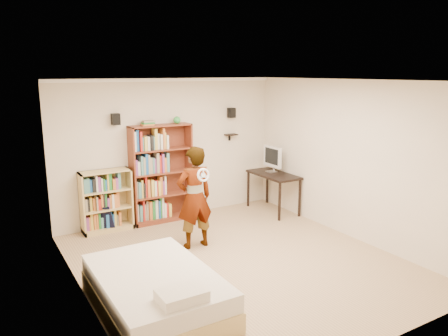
% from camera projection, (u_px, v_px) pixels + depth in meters
% --- Properties ---
extents(ground, '(4.50, 5.00, 0.01)m').
position_uv_depth(ground, '(238.00, 262.00, 6.62)').
color(ground, tan).
rests_on(ground, ground).
extents(room_shell, '(4.52, 5.02, 2.71)m').
position_uv_depth(room_shell, '(239.00, 147.00, 6.24)').
color(room_shell, beige).
rests_on(room_shell, ground).
extents(crown_molding, '(4.50, 5.00, 0.06)m').
position_uv_depth(crown_molding, '(240.00, 83.00, 6.04)').
color(crown_molding, white).
rests_on(crown_molding, room_shell).
extents(speaker_left, '(0.14, 0.12, 0.20)m').
position_uv_depth(speaker_left, '(116.00, 119.00, 7.68)').
color(speaker_left, black).
rests_on(speaker_left, room_shell).
extents(speaker_right, '(0.14, 0.12, 0.20)m').
position_uv_depth(speaker_right, '(232.00, 113.00, 8.88)').
color(speaker_right, black).
rests_on(speaker_right, room_shell).
extents(wall_shelf, '(0.25, 0.16, 0.02)m').
position_uv_depth(wall_shelf, '(231.00, 135.00, 8.98)').
color(wall_shelf, black).
rests_on(wall_shelf, room_shell).
extents(tall_bookshelf, '(1.18, 0.34, 1.86)m').
position_uv_depth(tall_bookshelf, '(162.00, 174.00, 8.25)').
color(tall_bookshelf, brown).
rests_on(tall_bookshelf, ground).
extents(low_bookshelf, '(0.89, 0.33, 1.11)m').
position_uv_depth(low_bookshelf, '(106.00, 201.00, 7.80)').
color(low_bookshelf, '#D9BC75').
rests_on(low_bookshelf, ground).
extents(computer_desk, '(0.58, 1.17, 0.79)m').
position_uv_depth(computer_desk, '(273.00, 192.00, 8.95)').
color(computer_desk, black).
rests_on(computer_desk, ground).
extents(imac, '(0.15, 0.54, 0.53)m').
position_uv_depth(imac, '(272.00, 159.00, 8.95)').
color(imac, silver).
rests_on(imac, computer_desk).
extents(daybed, '(1.30, 2.00, 0.59)m').
position_uv_depth(daybed, '(155.00, 286.00, 5.25)').
color(daybed, silver).
rests_on(daybed, ground).
extents(person, '(0.61, 0.41, 1.67)m').
position_uv_depth(person, '(194.00, 198.00, 7.02)').
color(person, black).
rests_on(person, ground).
extents(wii_wheel, '(0.21, 0.08, 0.22)m').
position_uv_depth(wii_wheel, '(203.00, 175.00, 6.67)').
color(wii_wheel, silver).
rests_on(wii_wheel, person).
extents(navy_bag, '(0.40, 0.33, 0.47)m').
position_uv_depth(navy_bag, '(104.00, 219.00, 7.85)').
color(navy_bag, black).
rests_on(navy_bag, ground).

